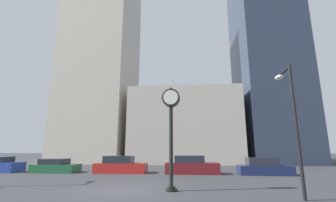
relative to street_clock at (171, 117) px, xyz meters
name	(u,v)px	position (x,y,z in m)	size (l,w,h in m)	color
ground_plane	(122,190)	(-2.47, 0.07, -3.64)	(200.00, 200.00, 0.00)	#38383D
building_tall_tower	(103,58)	(-13.80, 24.07, 14.06)	(10.38, 12.00, 35.41)	beige
building_storefront_row	(185,128)	(0.41, 24.07, 1.68)	(15.77, 12.00, 10.65)	beige
building_glass_modern	(265,51)	(13.72, 24.07, 14.25)	(8.82, 12.00, 35.78)	#2D384C
street_clock	(171,117)	(0.00, 0.00, 0.00)	(0.94, 0.58, 5.26)	black
car_green	(56,167)	(-10.90, 8.11, -3.15)	(3.87, 1.99, 1.18)	#236038
car_red	(121,166)	(-5.07, 8.29, -3.04)	(4.42, 1.94, 1.44)	red
car_maroon	(192,166)	(1.11, 8.02, -3.01)	(4.43, 1.75, 1.49)	maroon
car_navy	(263,167)	(6.90, 7.84, -3.08)	(4.13, 2.06, 1.35)	#19234C
street_lamp_right	(290,107)	(5.49, -1.20, 0.23)	(0.36, 1.57, 5.74)	black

